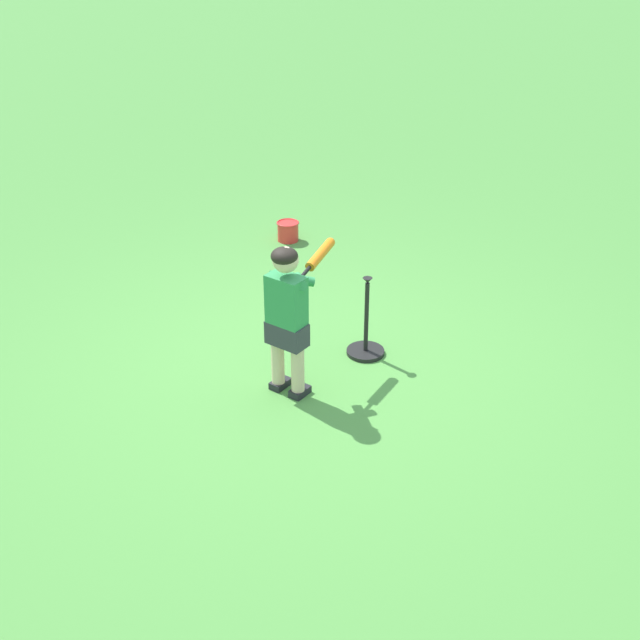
% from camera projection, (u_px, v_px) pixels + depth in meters
% --- Properties ---
extents(ground_plane, '(40.00, 40.00, 0.00)m').
position_uv_depth(ground_plane, '(299.00, 361.00, 6.12)').
color(ground_plane, '#519942').
extents(child_batter, '(0.40, 0.74, 1.08)m').
position_uv_depth(child_batter, '(289.00, 306.00, 5.47)').
color(child_batter, '#232328').
rests_on(child_batter, ground).
extents(batting_tee, '(0.28, 0.28, 0.62)m').
position_uv_depth(batting_tee, '(366.00, 341.00, 6.16)').
color(batting_tee, black).
rests_on(batting_tee, ground).
extents(toy_bucket, '(0.22, 0.22, 0.19)m').
position_uv_depth(toy_bucket, '(288.00, 231.00, 8.03)').
color(toy_bucket, red).
rests_on(toy_bucket, ground).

